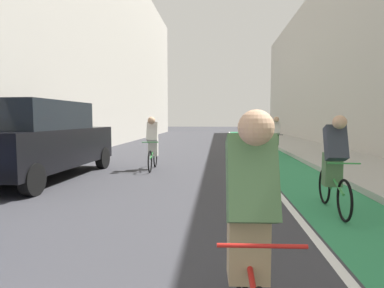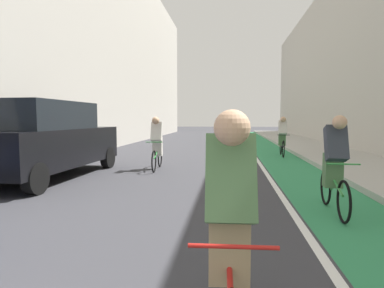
{
  "view_description": "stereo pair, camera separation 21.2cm",
  "coord_description": "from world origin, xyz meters",
  "px_view_note": "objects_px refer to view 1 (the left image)",
  "views": [
    {
      "loc": [
        1.26,
        2.31,
        1.55
      ],
      "look_at": [
        0.77,
        8.39,
        1.07
      ],
      "focal_mm": 30.3,
      "sensor_mm": 36.0,
      "label": 1
    },
    {
      "loc": [
        1.47,
        2.33,
        1.55
      ],
      "look_at": [
        0.77,
        8.39,
        1.07
      ],
      "focal_mm": 30.3,
      "sensor_mm": 36.0,
      "label": 2
    }
  ],
  "objects_px": {
    "cyclist_mid": "(334,164)",
    "cyclist_far": "(275,136)",
    "cyclist_lead": "(250,229)",
    "cyclist_trailing": "(153,143)",
    "parked_suv_black": "(43,139)"
  },
  "relations": [
    {
      "from": "cyclist_mid",
      "to": "cyclist_far",
      "type": "bearing_deg",
      "value": 86.79
    },
    {
      "from": "cyclist_lead",
      "to": "cyclist_mid",
      "type": "relative_size",
      "value": 1.0
    },
    {
      "from": "cyclist_far",
      "to": "cyclist_trailing",
      "type": "bearing_deg",
      "value": -136.96
    },
    {
      "from": "cyclist_lead",
      "to": "cyclist_mid",
      "type": "height_order",
      "value": "cyclist_lead"
    },
    {
      "from": "cyclist_lead",
      "to": "cyclist_far",
      "type": "relative_size",
      "value": 0.98
    },
    {
      "from": "cyclist_mid",
      "to": "cyclist_trailing",
      "type": "distance_m",
      "value": 5.64
    },
    {
      "from": "parked_suv_black",
      "to": "cyclist_mid",
      "type": "height_order",
      "value": "parked_suv_black"
    },
    {
      "from": "cyclist_mid",
      "to": "cyclist_trailing",
      "type": "xyz_separation_m",
      "value": [
        -3.88,
        4.1,
        -0.0
      ]
    },
    {
      "from": "parked_suv_black",
      "to": "cyclist_far",
      "type": "height_order",
      "value": "parked_suv_black"
    },
    {
      "from": "cyclist_trailing",
      "to": "cyclist_lead",
      "type": "bearing_deg",
      "value": -73.67
    },
    {
      "from": "cyclist_mid",
      "to": "cyclist_far",
      "type": "height_order",
      "value": "cyclist_far"
    },
    {
      "from": "parked_suv_black",
      "to": "cyclist_lead",
      "type": "bearing_deg",
      "value": -50.86
    },
    {
      "from": "cyclist_trailing",
      "to": "parked_suv_black",
      "type": "bearing_deg",
      "value": -145.57
    },
    {
      "from": "cyclist_lead",
      "to": "cyclist_mid",
      "type": "distance_m",
      "value": 3.74
    },
    {
      "from": "parked_suv_black",
      "to": "cyclist_lead",
      "type": "height_order",
      "value": "parked_suv_black"
    }
  ]
}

